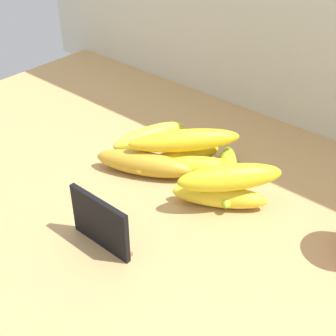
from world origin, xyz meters
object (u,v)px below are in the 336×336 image
object	(u,v)px
banana_2	(220,196)
banana_5	(196,166)
banana_6	(230,177)
chalkboard_sign	(101,224)
banana_0	(227,175)
banana_7	(185,140)
banana_1	(144,163)
banana_3	(150,136)
banana_4	(178,159)

from	to	relation	value
banana_2	banana_5	bearing A→B (deg)	152.98
banana_6	banana_2	bearing A→B (deg)	-151.81
chalkboard_sign	banana_0	distance (cm)	24.82
banana_5	banana_7	bearing A→B (deg)	173.62
banana_0	banana_1	world-z (taller)	banana_1
banana_6	banana_3	bearing A→B (deg)	166.11
banana_3	banana_5	world-z (taller)	banana_3
banana_2	banana_6	size ratio (longest dim) A/B	0.92
banana_2	banana_6	world-z (taller)	banana_6
chalkboard_sign	banana_1	size ratio (longest dim) A/B	0.64
chalkboard_sign	banana_0	xyz separation A→B (cm)	(5.04, 24.21, -2.08)
banana_0	banana_6	size ratio (longest dim) A/B	1.05
banana_4	banana_1	bearing A→B (deg)	-122.35
banana_2	banana_7	bearing A→B (deg)	157.76
banana_0	banana_4	size ratio (longest dim) A/B	1.07
banana_0	banana_5	bearing A→B (deg)	-165.59
banana_3	banana_5	xyz separation A→B (cm)	(12.68, -1.92, -0.18)
chalkboard_sign	banana_4	xyz separation A→B (cm)	(-4.27, 22.32, -1.97)
banana_0	banana_3	bearing A→B (deg)	178.61
banana_0	banana_5	distance (cm)	5.91
banana_0	chalkboard_sign	bearing A→B (deg)	-101.75
banana_0	banana_7	world-z (taller)	banana_7
banana_0	banana_5	world-z (taller)	same
banana_5	banana_2	bearing A→B (deg)	-27.02
banana_4	banana_6	distance (cm)	13.94
banana_0	banana_6	distance (cm)	7.40
banana_1	banana_6	world-z (taller)	banana_6
banana_3	banana_0	bearing A→B (deg)	-1.39
banana_0	banana_7	distance (cm)	9.47
banana_5	banana_6	size ratio (longest dim) A/B	0.93
banana_2	chalkboard_sign	bearing A→B (deg)	-112.15
chalkboard_sign	banana_2	bearing A→B (deg)	67.85
banana_1	banana_4	bearing A→B (deg)	57.65
banana_1	banana_6	bearing A→B (deg)	7.78
banana_0	banana_2	world-z (taller)	same
banana_6	banana_4	bearing A→B (deg)	166.49
banana_1	banana_0	bearing A→B (deg)	29.76
banana_5	banana_1	bearing A→B (deg)	-140.32
banana_7	banana_6	bearing A→B (deg)	-17.53
banana_1	banana_3	xyz separation A→B (cm)	(-5.69, 7.72, -0.21)
banana_1	banana_7	bearing A→B (deg)	55.60
banana_3	banana_6	world-z (taller)	banana_6
banana_3	chalkboard_sign	bearing A→B (deg)	-61.53
banana_4	banana_7	distance (cm)	4.01
banana_0	banana_2	distance (cm)	6.20
chalkboard_sign	banana_5	size ratio (longest dim) A/B	0.71
chalkboard_sign	banana_0	size ratio (longest dim) A/B	0.63
banana_6	banana_0	bearing A→B (deg)	126.48
banana_1	banana_2	distance (cm)	15.31
banana_3	banana_5	distance (cm)	12.83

